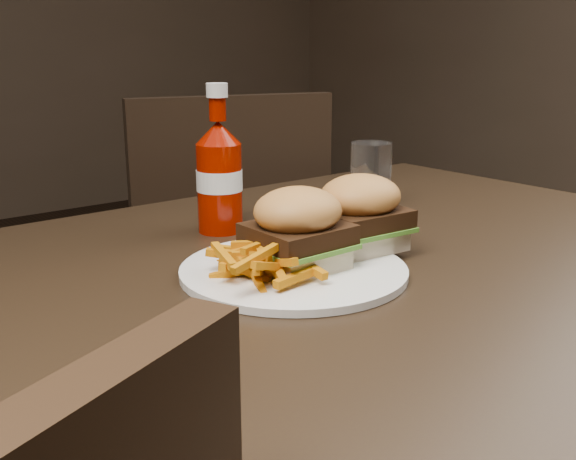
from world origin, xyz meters
TOP-DOWN VIEW (x-y plane):
  - dining_table at (0.00, 0.00)m, footprint 1.20×0.80m
  - chair_far at (0.30, 0.73)m, footprint 0.55×0.55m
  - plate at (-0.05, -0.02)m, footprint 0.26×0.26m
  - sandwich_half_a at (-0.05, -0.02)m, footprint 0.09×0.09m
  - sandwich_half_b at (0.06, -0.01)m, footprint 0.10×0.09m
  - fries_pile at (-0.10, -0.02)m, footprint 0.14×0.14m
  - ketchup_bottle at (-0.02, 0.19)m, footprint 0.08×0.08m
  - tumbler at (0.24, 0.15)m, footprint 0.07×0.07m

SIDE VIEW (x-z plane):
  - chair_far at x=0.30m, z-range 0.41..0.45m
  - dining_table at x=0.00m, z-range 0.71..0.75m
  - plate at x=-0.05m, z-range 0.75..0.76m
  - sandwich_half_a at x=-0.05m, z-range 0.76..0.78m
  - sandwich_half_b at x=0.06m, z-range 0.76..0.78m
  - fries_pile at x=-0.10m, z-range 0.76..0.80m
  - tumbler at x=0.24m, z-range 0.76..0.85m
  - ketchup_bottle at x=-0.02m, z-range 0.75..0.87m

